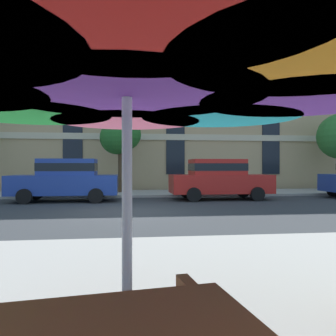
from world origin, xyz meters
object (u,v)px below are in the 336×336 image
sedan_red (219,178)px  street_tree_middle (121,137)px  patio_umbrella (127,64)px  sedan_blue (66,179)px

sedan_red → street_tree_middle: size_ratio=1.11×
sedan_red → street_tree_middle: bearing=141.9°
sedan_red → patio_umbrella: (-4.07, -12.70, 1.11)m
sedan_blue → sedan_red: bearing=0.0°
sedan_blue → street_tree_middle: street_tree_middle is taller
street_tree_middle → patio_umbrella: 16.16m
sedan_blue → street_tree_middle: 4.57m
sedan_red → sedan_blue: bearing=180.0°
street_tree_middle → sedan_blue: bearing=-123.0°
sedan_red → patio_umbrella: 13.38m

